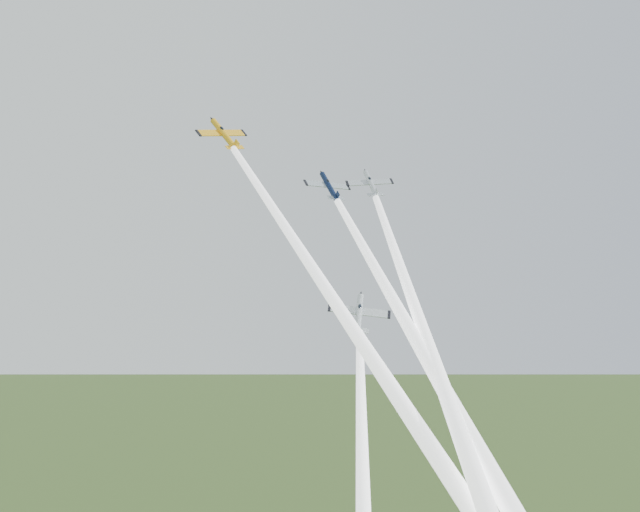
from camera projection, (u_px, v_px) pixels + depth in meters
The scene contains 7 objects.
plane_yellow at pixel (224, 134), 114.49m from camera, with size 8.40×8.34×1.32m, color #FFB216, non-canonical shape.
smoke_trail_yellow at pixel (371, 356), 91.43m from camera, with size 2.55×2.55×77.17m, color white, non-canonical shape.
plane_navy at pixel (329, 186), 111.24m from camera, with size 7.23×7.17×1.13m, color #0C1938, non-canonical shape.
smoke_trail_navy at pixel (435, 374), 89.81m from camera, with size 2.55×2.55×60.63m, color white, non-canonical shape.
plane_silver_right at pixel (371, 184), 114.21m from camera, with size 7.02×6.96×1.10m, color silver, non-canonical shape.
smoke_trail_silver_right at pixel (446, 395), 87.51m from camera, with size 2.55×2.55×68.64m, color white, non-canonical shape.
plane_silver_low at pixel (359, 313), 107.04m from camera, with size 8.46×8.39×1.33m, color silver, non-canonical shape.
Camera 1 is at (-33.82, -105.65, 85.44)m, focal length 45.00 mm.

